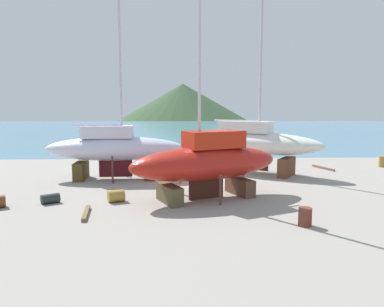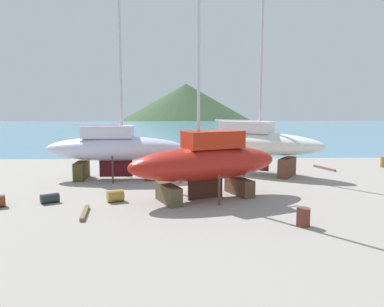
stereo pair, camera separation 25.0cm
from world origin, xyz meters
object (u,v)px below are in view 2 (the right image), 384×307
object	(u,v)px
barrel_tipped_right	(384,162)
barrel_rust_far	(303,217)
sailboat_small_center	(252,142)
worker	(180,170)
sailboat_large_starboard	(115,148)
barrel_rust_near	(115,196)
sailboat_mid_port	(206,162)
barrel_tipped_left	(50,198)

from	to	relation	value
barrel_tipped_right	barrel_rust_far	bearing A→B (deg)	-127.99
sailboat_small_center	worker	xyz separation A→B (m)	(-5.56, -3.58, -1.54)
sailboat_large_starboard	barrel_tipped_right	size ratio (longest dim) A/B	15.12
sailboat_large_starboard	barrel_rust_near	world-z (taller)	sailboat_large_starboard
worker	sailboat_small_center	bearing A→B (deg)	-158.58
sailboat_large_starboard	sailboat_mid_port	distance (m)	8.56
sailboat_small_center	barrel_rust_near	world-z (taller)	sailboat_small_center
sailboat_small_center	sailboat_mid_port	distance (m)	8.91
sailboat_large_starboard	worker	xyz separation A→B (m)	(4.68, -1.65, -1.34)
sailboat_large_starboard	sailboat_mid_port	size ratio (longest dim) A/B	1.02
sailboat_mid_port	barrel_rust_far	bearing A→B (deg)	104.58
sailboat_mid_port	barrel_tipped_right	size ratio (longest dim) A/B	14.78
worker	barrel_tipped_left	xyz separation A→B (m)	(-7.08, -5.08, -0.62)
sailboat_mid_port	barrel_tipped_left	world-z (taller)	sailboat_mid_port
barrel_rust_near	barrel_tipped_left	world-z (taller)	barrel_rust_near
barrel_rust_near	barrel_rust_far	bearing A→B (deg)	-26.52
sailboat_small_center	worker	world-z (taller)	sailboat_small_center
sailboat_mid_port	worker	size ratio (longest dim) A/B	8.10
worker	barrel_tipped_right	world-z (taller)	worker
barrel_tipped_left	worker	bearing A→B (deg)	35.64
barrel_tipped_left	barrel_tipped_right	distance (m)	26.78
sailboat_large_starboard	barrel_tipped_left	world-z (taller)	sailboat_large_starboard
sailboat_large_starboard	sailboat_mid_port	bearing A→B (deg)	-45.68
barrel_tipped_right	sailboat_small_center	bearing A→B (deg)	-168.69
barrel_tipped_right	barrel_tipped_left	bearing A→B (deg)	-155.73
barrel_rust_near	barrel_tipped_right	bearing A→B (deg)	27.38
barrel_rust_near	sailboat_large_starboard	bearing A→B (deg)	99.54
worker	barrel_tipped_left	world-z (taller)	worker
sailboat_mid_port	barrel_tipped_left	bearing A→B (deg)	-18.20
sailboat_large_starboard	barrel_tipped_left	size ratio (longest dim) A/B	15.04
sailboat_large_starboard	barrel_rust_near	bearing A→B (deg)	-81.93
sailboat_large_starboard	barrel_rust_far	size ratio (longest dim) A/B	17.37
sailboat_small_center	sailboat_mid_port	world-z (taller)	sailboat_small_center
sailboat_small_center	barrel_rust_near	size ratio (longest dim) A/B	21.71
barrel_rust_far	barrel_tipped_right	world-z (taller)	barrel_tipped_right
sailboat_mid_port	worker	bearing A→B (deg)	-94.68
sailboat_large_starboard	worker	size ratio (longest dim) A/B	8.28
barrel_rust_far	barrel_rust_near	size ratio (longest dim) A/B	0.93
sailboat_small_center	barrel_rust_near	bearing A→B (deg)	-104.32
worker	barrel_tipped_left	size ratio (longest dim) A/B	1.82
barrel_rust_near	barrel_tipped_right	size ratio (longest dim) A/B	0.93
barrel_tipped_left	barrel_rust_far	bearing A→B (deg)	-19.01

